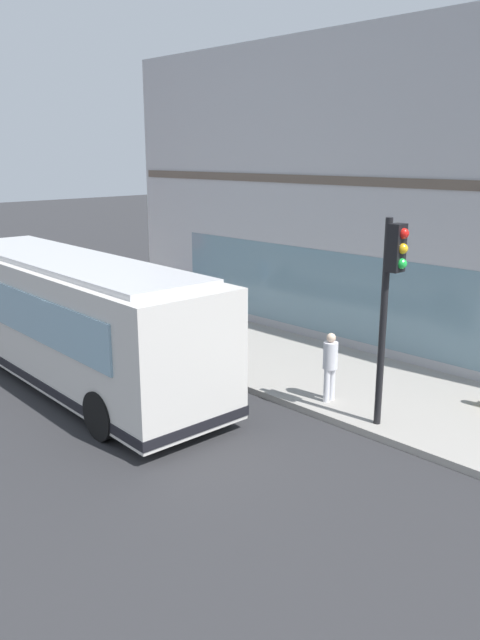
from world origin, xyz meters
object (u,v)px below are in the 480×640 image
(city_bus_nearside, at_px, (70,319))
(newspaper_vending_box, at_px, (177,299))
(traffic_light_near_corner, at_px, (391,285))
(pedestrian_near_hydrant, at_px, (330,363))
(pedestrian_by_light_pole, at_px, (159,295))

(city_bus_nearside, relative_size, newspaper_vending_box, 11.27)
(traffic_light_near_corner, distance_m, pedestrian_near_hydrant, 2.54)
(traffic_light_near_corner, height_order, pedestrian_near_hydrant, traffic_light_near_corner)
(pedestrian_by_light_pole, bearing_deg, city_bus_nearside, -153.63)
(pedestrian_by_light_pole, bearing_deg, pedestrian_near_hydrant, -98.34)
(traffic_light_near_corner, height_order, pedestrian_by_light_pole, traffic_light_near_corner)
(city_bus_nearside, distance_m, pedestrian_by_light_pole, 4.78)
(city_bus_nearside, height_order, pedestrian_by_light_pole, city_bus_nearside)
(newspaper_vending_box, bearing_deg, traffic_light_near_corner, -105.82)
(city_bus_nearside, height_order, pedestrian_near_hydrant, city_bus_nearside)
(traffic_light_near_corner, relative_size, pedestrian_near_hydrant, 2.67)
(city_bus_nearside, relative_size, pedestrian_by_light_pole, 5.93)
(traffic_light_near_corner, bearing_deg, city_bus_nearside, 112.42)
(pedestrian_near_hydrant, distance_m, newspaper_vending_box, 9.00)
(city_bus_nearside, xyz_separation_m, traffic_light_near_corner, (2.90, -7.03, 1.48))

